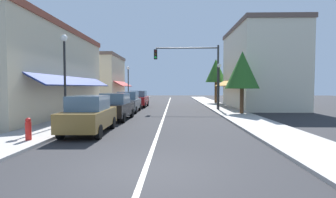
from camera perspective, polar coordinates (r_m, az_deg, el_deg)
The scene contains 18 objects.
ground_plane at distance 24.29m, azimuth -0.36°, elevation -2.37°, with size 80.00×80.00×0.00m, color #28282B.
sidewalk_left at distance 25.07m, azimuth -13.04°, elevation -2.14°, with size 2.60×56.00×0.12m, color #A39E99.
sidewalk_right at distance 24.73m, azimuth 12.49°, elevation -2.20°, with size 2.60×56.00×0.12m, color #A39E99.
lane_center_stripe at distance 24.29m, azimuth -0.36°, elevation -2.36°, with size 0.14×52.00×0.01m, color silver.
storefront_left_block at distance 20.99m, azimuth -28.50°, elevation 5.42°, with size 7.06×14.20×6.53m.
storefront_right_block at distance 27.70m, azimuth 20.20°, elevation 6.69°, with size 6.93×10.20×8.30m.
storefront_far_left at distance 35.56m, azimuth -14.52°, elevation 4.40°, with size 5.71×8.20×6.47m.
parked_car_nearest_left at distance 12.27m, azimuth -17.46°, elevation -3.43°, with size 1.88×4.15×1.77m.
parked_car_second_left at distance 16.84m, azimuth -11.78°, elevation -1.71°, with size 1.85×4.14×1.77m.
parked_car_third_left at distance 21.88m, azimuth -8.99°, elevation -0.66°, with size 1.83×4.13×1.77m.
parked_car_far_left at distance 27.23m, azimuth -6.65°, elevation 0.02°, with size 1.80×4.11×1.77m.
traffic_signal_mast_arm at distance 23.44m, azimuth 6.36°, elevation 7.60°, with size 6.00×0.50×6.02m.
street_lamp_left_near at distance 14.76m, azimuth -22.46°, elevation 7.08°, with size 0.36×0.36×4.99m.
street_lamp_right_mid at distance 23.21m, azimuth 11.52°, elevation 4.59°, with size 0.36×0.36×4.29m.
street_lamp_left_far at distance 30.77m, azimuth -9.03°, elevation 4.55°, with size 0.36×0.36×4.66m.
tree_right_near at distance 20.38m, azimuth 16.52°, elevation 6.29°, with size 2.62×2.62×4.93m.
tree_right_far at distance 33.05m, azimuth 10.84°, elevation 6.31°, with size 2.68×2.68×5.75m.
fire_hydrant at distance 11.14m, azimuth -29.19°, elevation -5.98°, with size 0.22×0.22×0.87m.
Camera 1 is at (0.76, -6.18, 2.18)m, focal length 26.79 mm.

